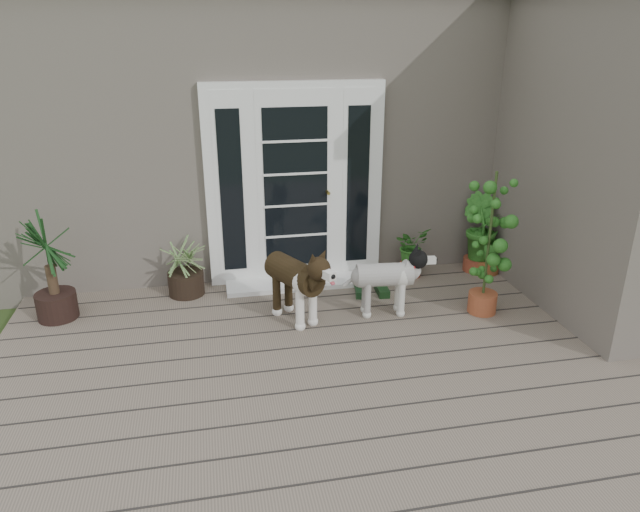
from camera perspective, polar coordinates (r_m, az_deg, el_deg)
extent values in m
cube|color=#6B5B4C|center=(4.76, 4.50, -12.99)|extent=(6.20, 4.60, 0.12)
cube|color=#665E54|center=(8.19, -3.40, 12.94)|extent=(7.40, 4.00, 3.10)
cube|color=#665E54|center=(6.43, 28.02, 8.20)|extent=(1.60, 2.40, 3.10)
cube|color=white|center=(6.24, -2.46, 6.97)|extent=(1.90, 0.14, 2.15)
cube|color=white|center=(6.39, -2.03, -2.62)|extent=(1.60, 0.40, 0.05)
imported|color=#225217|center=(6.62, 8.93, 0.01)|extent=(0.50, 0.50, 0.48)
imported|color=#285618|center=(6.89, 15.19, 1.27)|extent=(0.58, 0.58, 0.69)
imported|color=#1A5D1A|center=(6.90, 16.16, 0.64)|extent=(0.50, 0.50, 0.56)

